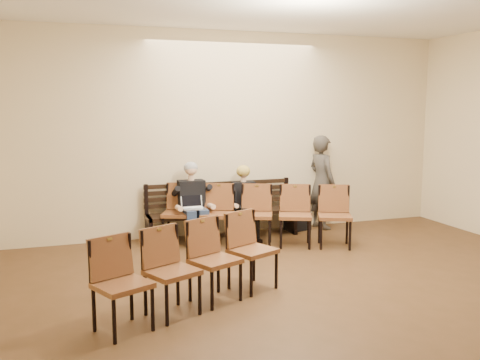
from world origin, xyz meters
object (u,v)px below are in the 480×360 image
object	(u,v)px
bag	(297,221)
water_bottle	(254,207)
seated_woman	(245,206)
passerby	(322,175)
chair_row_front	(256,215)
seated_man	(193,204)
chair_row_back	(194,266)
laptop	(194,210)
bench	(223,225)

from	to	relation	value
bag	water_bottle	bearing A→B (deg)	-155.77
seated_woman	bag	distance (m)	1.17
water_bottle	passerby	size ratio (longest dim) A/B	0.12
passerby	chair_row_front	xyz separation A→B (m)	(-1.55, -0.75, -0.49)
seated_man	chair_row_back	distance (m)	2.91
passerby	chair_row_front	size ratio (longest dim) A/B	0.65
laptop	water_bottle	bearing A→B (deg)	-1.91
laptop	passerby	world-z (taller)	passerby
seated_man	seated_woman	bearing A→B (deg)	0.00
laptop	chair_row_back	world-z (taller)	chair_row_back
bench	laptop	world-z (taller)	laptop
chair_row_front	chair_row_back	size ratio (longest dim) A/B	1.30
seated_woman	bench	bearing A→B (deg)	161.86
seated_woman	laptop	world-z (taller)	seated_woman
laptop	passerby	distance (m)	2.56
water_bottle	laptop	bearing A→B (deg)	177.61
bench	bag	distance (m)	1.45
bench	chair_row_front	distance (m)	0.79
passerby	chair_row_back	distance (m)	4.40
bench	water_bottle	distance (m)	0.66
seated_man	chair_row_back	size ratio (longest dim) A/B	0.55
seated_woman	chair_row_back	bearing A→B (deg)	-119.38
seated_man	water_bottle	distance (m)	1.02
water_bottle	chair_row_front	xyz separation A→B (m)	(-0.08, -0.30, -0.07)
chair_row_front	chair_row_back	world-z (taller)	chair_row_front
bag	bench	bearing A→B (deg)	-176.04
seated_man	chair_row_back	world-z (taller)	seated_man
seated_woman	water_bottle	world-z (taller)	seated_woman
bench	seated_woman	world-z (taller)	seated_woman
seated_man	laptop	xyz separation A→B (m)	(-0.03, -0.19, -0.07)
passerby	bench	bearing A→B (deg)	80.14
laptop	chair_row_front	size ratio (longest dim) A/B	0.12
chair_row_back	bench	bearing A→B (deg)	42.73
laptop	water_bottle	world-z (taller)	laptop
seated_woman	water_bottle	size ratio (longest dim) A/B	4.73
laptop	passerby	xyz separation A→B (m)	(2.50, 0.41, 0.40)
chair_row_front	chair_row_back	distance (m)	2.79
seated_man	bag	xyz separation A→B (m)	(1.99, 0.22, -0.49)
seated_man	laptop	distance (m)	0.20
bench	bag	world-z (taller)	bench
laptop	chair_row_back	bearing A→B (deg)	-103.25
seated_woman	bag	size ratio (longest dim) A/B	2.58
water_bottle	passerby	distance (m)	1.59
water_bottle	chair_row_back	bearing A→B (deg)	-122.78
chair_row_front	water_bottle	bearing A→B (deg)	97.89
seated_man	passerby	xyz separation A→B (m)	(2.47, 0.22, 0.34)
seated_man	water_bottle	size ratio (longest dim) A/B	5.56
bench	seated_man	xyz separation A→B (m)	(-0.55, -0.12, 0.42)
chair_row_front	laptop	bearing A→B (deg)	-176.60
laptop	chair_row_back	distance (m)	2.72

